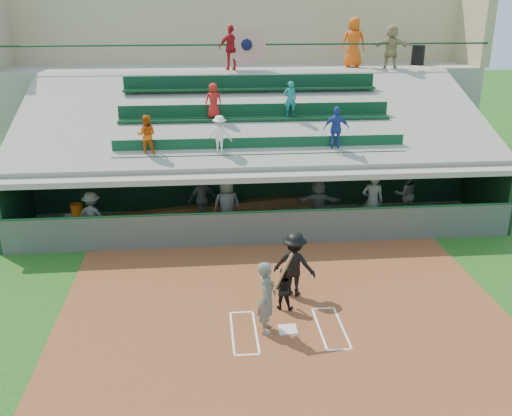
{
  "coord_description": "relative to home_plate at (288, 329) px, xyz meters",
  "views": [
    {
      "loc": [
        -1.81,
        -11.41,
        7.29
      ],
      "look_at": [
        -0.42,
        3.5,
        1.8
      ],
      "focal_mm": 40.0,
      "sensor_mm": 36.0,
      "label": 1
    }
  ],
  "objects": [
    {
      "name": "dugout_player_b",
      "position": [
        -1.94,
        6.94,
        0.87
      ],
      "size": [
        1.1,
        0.86,
        1.74
      ],
      "primitive_type": "imported",
      "rotation": [
        0.0,
        0.0,
        3.64
      ],
      "color": "#5B5D57",
      "rests_on": "dugout_floor"
    },
    {
      "name": "trash_bin",
      "position": [
        7.58,
        13.35,
        4.98
      ],
      "size": [
        0.56,
        0.56,
        0.83
      ],
      "primitive_type": "cylinder",
      "color": "black",
      "rests_on": "concourse_slab"
    },
    {
      "name": "catcher",
      "position": [
        0.02,
        1.02,
        0.53
      ],
      "size": [
        0.62,
        0.54,
        1.1
      ],
      "primitive_type": "imported",
      "rotation": [
        0.0,
        0.0,
        2.89
      ],
      "color": "black",
      "rests_on": "dirt_slab"
    },
    {
      "name": "dugout_floor",
      "position": [
        0.0,
        6.75,
        -0.02
      ],
      "size": [
        16.0,
        3.5,
        0.04
      ],
      "primitive_type": "cube",
      "color": "gray",
      "rests_on": "ground"
    },
    {
      "name": "batter_at_plate",
      "position": [
        -0.5,
        0.02,
        0.87
      ],
      "size": [
        0.88,
        0.77,
        1.95
      ],
      "color": "#525550",
      "rests_on": "dirt_slab"
    },
    {
      "name": "dugout_player_f",
      "position": [
        5.16,
        6.9,
        0.85
      ],
      "size": [
        0.84,
        0.66,
        1.7
      ],
      "primitive_type": "imported",
      "rotation": [
        0.0,
        0.0,
        3.16
      ],
      "color": "#525450",
      "rests_on": "dugout_floor"
    },
    {
      "name": "dirt_slab",
      "position": [
        0.0,
        0.5,
        -0.03
      ],
      "size": [
        11.0,
        9.0,
        0.02
      ],
      "primitive_type": "cube",
      "color": "brown",
      "rests_on": "ground"
    },
    {
      "name": "water_cooler",
      "position": [
        -5.99,
        6.35,
        0.87
      ],
      "size": [
        0.38,
        0.38,
        0.38
      ],
      "primitive_type": "cylinder",
      "color": "#CD550C",
      "rests_on": "white_table"
    },
    {
      "name": "dugout_player_a",
      "position": [
        -5.42,
        5.89,
        0.8
      ],
      "size": [
        1.13,
        0.81,
        1.59
      ],
      "primitive_type": "imported",
      "rotation": [
        0.0,
        0.0,
        2.91
      ],
      "color": "#575954",
      "rests_on": "dugout_floor"
    },
    {
      "name": "concourse_staff_c",
      "position": [
        5.94,
        12.07,
        5.44
      ],
      "size": [
        1.69,
        0.97,
        1.74
      ],
      "primitive_type": "imported",
      "rotation": [
        0.0,
        0.0,
        2.84
      ],
      "color": "tan",
      "rests_on": "concourse_slab"
    },
    {
      "name": "ground",
      "position": [
        0.0,
        0.0,
        -0.04
      ],
      "size": [
        100.0,
        100.0,
        0.0
      ],
      "primitive_type": "plane",
      "color": "#1D4C15",
      "rests_on": "ground"
    },
    {
      "name": "dugout_player_e",
      "position": [
        3.67,
        5.89,
        0.99
      ],
      "size": [
        0.77,
        0.55,
        1.96
      ],
      "primitive_type": "imported",
      "rotation": [
        0.0,
        0.0,
        3.02
      ],
      "color": "#5C5F59",
      "rests_on": "dugout_floor"
    },
    {
      "name": "home_umpire",
      "position": [
        0.41,
        1.71,
        0.85
      ],
      "size": [
        1.28,
        1.03,
        1.72
      ],
      "primitive_type": "imported",
      "rotation": [
        0.0,
        0.0,
        2.73
      ],
      "color": "black",
      "rests_on": "dirt_slab"
    },
    {
      "name": "dugout_player_c",
      "position": [
        -1.14,
        6.09,
        0.94
      ],
      "size": [
        1.02,
        0.77,
        1.86
      ],
      "primitive_type": "imported",
      "rotation": [
        0.0,
        0.0,
        3.35
      ],
      "color": "#525550",
      "rests_on": "dugout_floor"
    },
    {
      "name": "dugout_bench",
      "position": [
        0.3,
        8.12,
        0.21
      ],
      "size": [
        13.17,
        3.43,
        0.4
      ],
      "primitive_type": "cube",
      "rotation": [
        0.0,
        0.0,
        0.23
      ],
      "color": "brown",
      "rests_on": "dugout_floor"
    },
    {
      "name": "concourse_staff_a",
      "position": [
        -0.6,
        12.06,
        5.44
      ],
      "size": [
        1.08,
        0.58,
        1.75
      ],
      "primitive_type": "imported",
      "rotation": [
        0.0,
        0.0,
        3.3
      ],
      "color": "red",
      "rests_on": "concourse_slab"
    },
    {
      "name": "white_table",
      "position": [
        -5.99,
        6.28,
        0.34
      ],
      "size": [
        0.88,
        0.73,
        0.67
      ],
      "primitive_type": "cube",
      "rotation": [
        0.0,
        0.0,
        0.23
      ],
      "color": "silver",
      "rests_on": "dugout_floor"
    },
    {
      "name": "dugout_player_d",
      "position": [
        1.94,
        6.33,
        0.83
      ],
      "size": [
        1.58,
        0.65,
        1.65
      ],
      "primitive_type": "imported",
      "rotation": [
        0.0,
        0.0,
        3.03
      ],
      "color": "#595C57",
      "rests_on": "dugout_floor"
    },
    {
      "name": "home_plate",
      "position": [
        0.0,
        0.0,
        0.0
      ],
      "size": [
        0.43,
        0.43,
        0.03
      ],
      "primitive_type": "cube",
      "color": "silver",
      "rests_on": "dirt_slab"
    },
    {
      "name": "grandstand",
      "position": [
        -0.0,
        10.51,
        2.22
      ],
      "size": [
        20.4,
        10.4,
        7.8
      ],
      "color": "#4F544F",
      "rests_on": "ground"
    },
    {
      "name": "concourse_slab",
      "position": [
        0.0,
        13.5,
        2.26
      ],
      "size": [
        20.0,
        3.0,
        4.6
      ],
      "primitive_type": "cube",
      "color": "gray",
      "rests_on": "ground"
    },
    {
      "name": "batters_box_chalk",
      "position": [
        0.0,
        0.0,
        -0.01
      ],
      "size": [
        2.65,
        1.85,
        0.01
      ],
      "color": "white",
      "rests_on": "dirt_slab"
    },
    {
      "name": "concourse_staff_b",
      "position": [
        4.53,
        12.75,
        5.58
      ],
      "size": [
        1.05,
        0.75,
        2.02
      ],
      "primitive_type": "imported",
      "rotation": [
        0.0,
        0.0,
        3.03
      ],
      "color": "#EB4F0D",
      "rests_on": "concourse_slab"
    }
  ]
}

